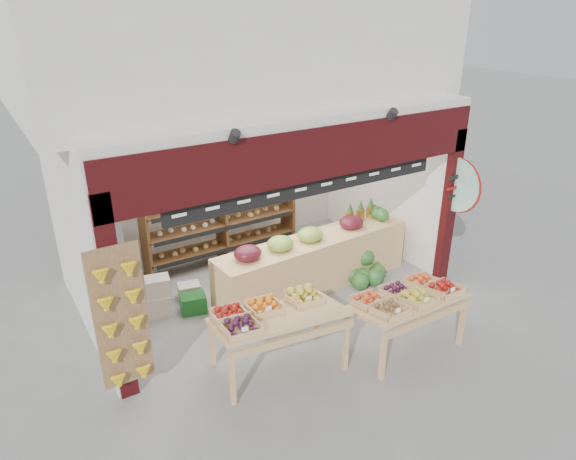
{
  "coord_description": "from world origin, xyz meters",
  "views": [
    {
      "loc": [
        -3.76,
        -6.34,
        4.43
      ],
      "look_at": [
        0.12,
        -0.2,
        1.22
      ],
      "focal_mm": 32.0,
      "sensor_mm": 36.0,
      "label": 1
    }
  ],
  "objects_px": {
    "cardboard_stack": "(172,298)",
    "display_table_right": "(407,298)",
    "mid_counter": "(314,261)",
    "display_table_left": "(268,315)",
    "back_shelving": "(221,206)",
    "refrigerator": "(97,242)",
    "watermelon_pile": "(363,269)"
  },
  "relations": [
    {
      "from": "display_table_left",
      "to": "display_table_right",
      "type": "bearing_deg",
      "value": -18.9
    },
    {
      "from": "back_shelving",
      "to": "refrigerator",
      "type": "relative_size",
      "value": 1.48
    },
    {
      "from": "watermelon_pile",
      "to": "mid_counter",
      "type": "bearing_deg",
      "value": 161.67
    },
    {
      "from": "back_shelving",
      "to": "display_table_left",
      "type": "bearing_deg",
      "value": -105.15
    },
    {
      "from": "display_table_left",
      "to": "display_table_right",
      "type": "xyz_separation_m",
      "value": [
        1.82,
        -0.62,
        -0.02
      ]
    },
    {
      "from": "refrigerator",
      "to": "mid_counter",
      "type": "height_order",
      "value": "refrigerator"
    },
    {
      "from": "refrigerator",
      "to": "display_table_right",
      "type": "height_order",
      "value": "refrigerator"
    },
    {
      "from": "back_shelving",
      "to": "cardboard_stack",
      "type": "relative_size",
      "value": 2.82
    },
    {
      "from": "display_table_left",
      "to": "watermelon_pile",
      "type": "height_order",
      "value": "display_table_left"
    },
    {
      "from": "back_shelving",
      "to": "cardboard_stack",
      "type": "distance_m",
      "value": 2.04
    },
    {
      "from": "back_shelving",
      "to": "display_table_right",
      "type": "distance_m",
      "value": 3.9
    },
    {
      "from": "back_shelving",
      "to": "display_table_right",
      "type": "height_order",
      "value": "back_shelving"
    },
    {
      "from": "refrigerator",
      "to": "watermelon_pile",
      "type": "distance_m",
      "value": 4.44
    },
    {
      "from": "refrigerator",
      "to": "mid_counter",
      "type": "relative_size",
      "value": 0.55
    },
    {
      "from": "cardboard_stack",
      "to": "display_table_right",
      "type": "distance_m",
      "value": 3.58
    },
    {
      "from": "back_shelving",
      "to": "display_table_right",
      "type": "bearing_deg",
      "value": -75.56
    },
    {
      "from": "display_table_right",
      "to": "watermelon_pile",
      "type": "height_order",
      "value": "display_table_right"
    },
    {
      "from": "refrigerator",
      "to": "display_table_right",
      "type": "xyz_separation_m",
      "value": [
        3.2,
        -3.63,
        -0.2
      ]
    },
    {
      "from": "cardboard_stack",
      "to": "watermelon_pile",
      "type": "xyz_separation_m",
      "value": [
        3.15,
        -0.84,
        -0.03
      ]
    },
    {
      "from": "refrigerator",
      "to": "display_table_left",
      "type": "height_order",
      "value": "refrigerator"
    },
    {
      "from": "mid_counter",
      "to": "display_table_left",
      "type": "xyz_separation_m",
      "value": [
        -1.71,
        -1.43,
        0.32
      ]
    },
    {
      "from": "display_table_left",
      "to": "back_shelving",
      "type": "bearing_deg",
      "value": 74.85
    },
    {
      "from": "back_shelving",
      "to": "display_table_left",
      "type": "distance_m",
      "value": 3.27
    },
    {
      "from": "cardboard_stack",
      "to": "display_table_right",
      "type": "relative_size",
      "value": 0.66
    },
    {
      "from": "display_table_right",
      "to": "cardboard_stack",
      "type": "bearing_deg",
      "value": 132.72
    },
    {
      "from": "back_shelving",
      "to": "refrigerator",
      "type": "height_order",
      "value": "refrigerator"
    },
    {
      "from": "cardboard_stack",
      "to": "watermelon_pile",
      "type": "bearing_deg",
      "value": -14.86
    },
    {
      "from": "back_shelving",
      "to": "mid_counter",
      "type": "relative_size",
      "value": 0.81
    },
    {
      "from": "refrigerator",
      "to": "mid_counter",
      "type": "distance_m",
      "value": 3.5
    },
    {
      "from": "back_shelving",
      "to": "display_table_left",
      "type": "xyz_separation_m",
      "value": [
        -0.85,
        -3.14,
        -0.28
      ]
    },
    {
      "from": "cardboard_stack",
      "to": "mid_counter",
      "type": "height_order",
      "value": "mid_counter"
    },
    {
      "from": "back_shelving",
      "to": "display_table_right",
      "type": "relative_size",
      "value": 1.85
    }
  ]
}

